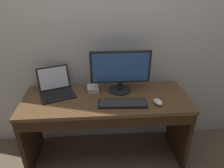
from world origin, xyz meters
name	(u,v)px	position (x,y,z in m)	size (l,w,h in m)	color
ground_plane	(107,154)	(0.00, 0.00, 0.00)	(14.00, 14.00, 0.00)	brown
desk	(106,115)	(0.00, -0.02, 0.53)	(1.53, 0.57, 0.72)	brown
laptop_black	(56,88)	(-0.47, 0.12, 0.77)	(0.38, 0.38, 0.23)	black
external_monitor	(120,70)	(0.14, 0.11, 0.95)	(0.56, 0.22, 0.41)	black
wired_keyboard	(123,103)	(0.14, -0.12, 0.73)	(0.43, 0.17, 0.02)	black
computer_mouse	(158,102)	(0.45, -0.14, 0.74)	(0.07, 0.11, 0.04)	white
external_drive_box	(93,88)	(-0.12, 0.15, 0.74)	(0.10, 0.13, 0.05)	silver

